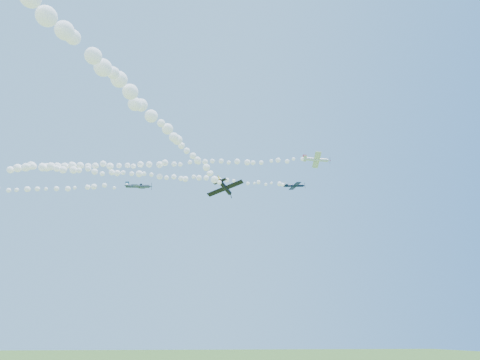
{
  "coord_description": "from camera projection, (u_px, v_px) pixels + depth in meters",
  "views": [
    {
      "loc": [
        -6.55,
        -100.53,
        6.68
      ],
      "look_at": [
        4.64,
        -6.8,
        43.5
      ],
      "focal_mm": 30.0,
      "sensor_mm": 36.0,
      "label": 1
    }
  ],
  "objects": [
    {
      "name": "smoke_trail_black",
      "position": [
        141.0,
        105.0,
        53.26
      ],
      "size": [
        27.57,
        58.29,
        3.06
      ],
      "primitive_type": null,
      "color": "white"
    },
    {
      "name": "plane_navy",
      "position": [
        295.0,
        186.0,
        115.54
      ],
      "size": [
        6.69,
        7.0,
        1.82
      ],
      "rotation": [
        0.03,
        -0.09,
        0.09
      ],
      "color": "black"
    },
    {
      "name": "plane_white",
      "position": [
        317.0,
        160.0,
        106.09
      ],
      "size": [
        7.38,
        7.84,
        2.98
      ],
      "rotation": [
        -0.16,
        0.1,
        -0.17
      ],
      "color": "silver"
    },
    {
      "name": "smoke_trail_white",
      "position": [
        154.0,
        164.0,
        108.2
      ],
      "size": [
        81.72,
        16.53,
        3.11
      ],
      "primitive_type": null,
      "color": "white"
    },
    {
      "name": "smoke_trail_navy",
      "position": [
        163.0,
        176.0,
        108.14
      ],
      "size": [
        70.55,
        8.76,
        2.64
      ],
      "primitive_type": null,
      "color": "white"
    },
    {
      "name": "plane_black",
      "position": [
        225.0,
        188.0,
        83.64
      ],
      "size": [
        7.62,
        7.31,
        2.94
      ],
      "rotation": [
        -0.3,
        0.08,
        1.15
      ],
      "color": "black"
    },
    {
      "name": "plane_grey",
      "position": [
        139.0,
        186.0,
        96.35
      ],
      "size": [
        6.71,
        6.96,
        2.13
      ],
      "rotation": [
        0.22,
        0.02,
        -0.16
      ],
      "color": "#3C4857"
    }
  ]
}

